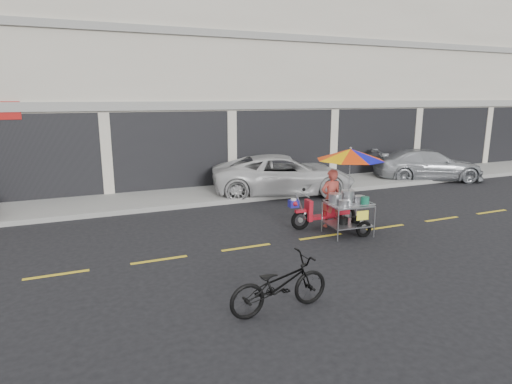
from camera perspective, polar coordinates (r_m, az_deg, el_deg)
name	(u,v)px	position (r m, az deg, el deg)	size (l,w,h in m)	color
ground	(321,237)	(10.83, 8.62, -5.91)	(90.00, 90.00, 0.00)	black
sidewalk	(241,190)	(15.58, -1.95, 0.23)	(45.00, 3.00, 0.15)	gray
shophouse_block	(258,79)	(21.01, 0.21, 14.84)	(36.00, 8.11, 10.40)	beige
centerline	(321,237)	(10.83, 8.63, -5.89)	(42.00, 0.10, 0.01)	gold
white_pickup	(283,175)	(15.26, 3.66, 2.33)	(2.32, 5.04, 1.40)	silver
silver_pickup	(428,165)	(19.20, 21.92, 3.38)	(1.79, 4.40, 1.28)	#A7ABB0
near_bicycle	(279,284)	(7.04, 3.14, -12.20)	(0.61, 1.75, 0.92)	black
food_vendor_rig	(342,178)	(11.04, 11.43, 1.79)	(2.20, 1.87, 2.22)	black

